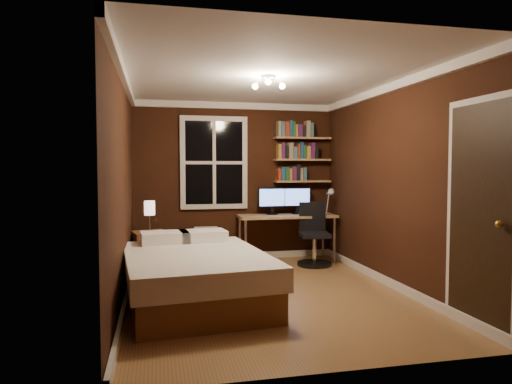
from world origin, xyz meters
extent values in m
plane|color=olive|center=(0.00, 0.00, 0.00)|extent=(4.20, 4.20, 0.00)
cube|color=black|center=(0.00, 2.10, 1.25)|extent=(3.20, 0.04, 2.50)
cube|color=black|center=(-1.60, 0.00, 1.25)|extent=(0.04, 4.20, 2.50)
cube|color=black|center=(1.60, 0.00, 1.25)|extent=(0.04, 4.20, 2.50)
cube|color=white|center=(0.00, 0.00, 2.50)|extent=(3.20, 4.20, 0.02)
cube|color=silver|center=(-0.35, 2.06, 1.55)|extent=(1.06, 0.06, 1.46)
sphere|color=gold|center=(1.55, -1.85, 1.00)|extent=(0.06, 0.06, 0.06)
cube|color=#99734A|center=(1.08, 1.98, 1.25)|extent=(0.92, 0.22, 0.03)
cube|color=#99734A|center=(1.08, 1.98, 1.60)|extent=(0.92, 0.22, 0.03)
cube|color=#99734A|center=(1.08, 1.98, 1.95)|extent=(0.92, 0.22, 0.03)
cube|color=brown|center=(-0.84, -0.20, 0.16)|extent=(1.56, 2.09, 0.31)
cube|color=silver|center=(-0.84, -0.20, 0.43)|extent=(1.65, 2.16, 0.24)
cube|color=white|center=(-1.15, 0.54, 0.62)|extent=(0.61, 0.45, 0.14)
cube|color=white|center=(-0.68, 0.58, 0.62)|extent=(0.61, 0.45, 0.14)
cube|color=brown|center=(-1.34, 1.45, 0.29)|extent=(0.55, 0.55, 0.57)
cube|color=silver|center=(-0.49, 2.00, 0.27)|extent=(0.36, 0.13, 0.54)
cube|color=#99734A|center=(0.76, 1.79, 0.71)|extent=(1.53, 0.58, 0.04)
cylinder|color=beige|center=(0.06, 1.54, 0.35)|extent=(0.04, 0.04, 0.69)
cylinder|color=beige|center=(1.47, 1.54, 0.35)|extent=(0.04, 0.04, 0.69)
cylinder|color=beige|center=(0.06, 2.04, 0.35)|extent=(0.04, 0.04, 0.69)
cylinder|color=beige|center=(1.47, 2.04, 0.35)|extent=(0.04, 0.04, 0.69)
cylinder|color=black|center=(1.07, 1.34, 0.03)|extent=(0.52, 0.52, 0.05)
cylinder|color=silver|center=(1.07, 1.34, 0.24)|extent=(0.06, 0.06, 0.38)
cube|color=black|center=(1.07, 1.34, 0.47)|extent=(0.48, 0.48, 0.07)
cube|color=black|center=(1.10, 1.53, 0.72)|extent=(0.41, 0.11, 0.44)
camera|label=1|loc=(-1.24, -5.11, 1.47)|focal=32.00mm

